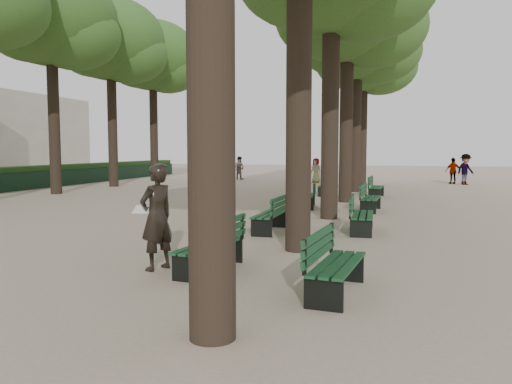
# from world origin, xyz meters

# --- Properties ---
(ground) EXTENTS (120.00, 120.00, 0.00)m
(ground) POSITION_xyz_m (0.00, 0.00, 0.00)
(ground) COLOR tan
(ground) RESTS_ON ground
(tree_central_3) EXTENTS (6.00, 6.00, 9.95)m
(tree_central_3) POSITION_xyz_m (1.50, 13.00, 7.65)
(tree_central_3) COLOR #33261C
(tree_central_3) RESTS_ON ground
(tree_central_4) EXTENTS (6.00, 6.00, 9.95)m
(tree_central_4) POSITION_xyz_m (1.50, 18.00, 7.65)
(tree_central_4) COLOR #33261C
(tree_central_4) RESTS_ON ground
(tree_central_5) EXTENTS (6.00, 6.00, 9.95)m
(tree_central_5) POSITION_xyz_m (1.50, 23.00, 7.65)
(tree_central_5) COLOR #33261C
(tree_central_5) RESTS_ON ground
(tree_far_3) EXTENTS (6.00, 6.00, 10.45)m
(tree_far_3) POSITION_xyz_m (-12.00, 13.00, 8.14)
(tree_far_3) COLOR #33261C
(tree_far_3) RESTS_ON ground
(tree_far_4) EXTENTS (6.00, 6.00, 10.45)m
(tree_far_4) POSITION_xyz_m (-12.00, 18.00, 8.14)
(tree_far_4) COLOR #33261C
(tree_far_4) RESTS_ON ground
(tree_far_5) EXTENTS (6.00, 6.00, 10.45)m
(tree_far_5) POSITION_xyz_m (-12.00, 23.00, 8.14)
(tree_far_5) COLOR #33261C
(tree_far_5) RESTS_ON ground
(bench_left_0) EXTENTS (0.78, 1.85, 0.92)m
(bench_left_0) POSITION_xyz_m (0.37, 0.87, 0.27)
(bench_left_0) COLOR black
(bench_left_0) RESTS_ON ground
(bench_left_1) EXTENTS (0.61, 1.81, 0.92)m
(bench_left_1) POSITION_xyz_m (0.37, 5.14, 0.27)
(bench_left_1) COLOR black
(bench_left_1) RESTS_ON ground
(bench_left_2) EXTENTS (0.80, 1.86, 0.92)m
(bench_left_2) POSITION_xyz_m (0.37, 10.65, 0.27)
(bench_left_2) COLOR black
(bench_left_2) RESTS_ON ground
(bench_left_3) EXTENTS (0.58, 1.80, 0.92)m
(bench_left_3) POSITION_xyz_m (0.37, 15.71, 0.27)
(bench_left_3) COLOR black
(bench_left_3) RESTS_ON ground
(bench_right_0) EXTENTS (0.75, 1.85, 0.92)m
(bench_right_0) POSITION_xyz_m (2.63, 0.06, 0.27)
(bench_right_0) COLOR black
(bench_right_0) RESTS_ON ground
(bench_right_1) EXTENTS (0.63, 1.82, 0.92)m
(bench_right_1) POSITION_xyz_m (2.63, 5.67, 0.27)
(bench_right_1) COLOR black
(bench_right_1) RESTS_ON ground
(bench_right_2) EXTENTS (0.68, 1.83, 0.92)m
(bench_right_2) POSITION_xyz_m (2.63, 10.20, 0.27)
(bench_right_2) COLOR black
(bench_right_2) RESTS_ON ground
(bench_right_3) EXTENTS (0.68, 1.83, 0.92)m
(bench_right_3) POSITION_xyz_m (2.63, 15.29, 0.27)
(bench_right_3) COLOR black
(bench_right_3) RESTS_ON ground
(man_with_map) EXTENTS (0.75, 0.83, 1.86)m
(man_with_map) POSITION_xyz_m (-0.55, 0.72, 0.93)
(man_with_map) COLOR black
(man_with_map) RESTS_ON ground
(pedestrian_e) EXTENTS (1.47, 1.44, 1.83)m
(pedestrian_e) POSITION_xyz_m (-8.36, 23.49, 0.91)
(pedestrian_e) COLOR #262628
(pedestrian_e) RESTS_ON ground
(pedestrian_c) EXTENTS (0.98, 0.60, 1.59)m
(pedestrian_c) POSITION_xyz_m (6.80, 25.33, 0.79)
(pedestrian_c) COLOR #262628
(pedestrian_c) RESTS_ON ground
(pedestrian_d) EXTENTS (0.82, 0.63, 1.55)m
(pedestrian_d) POSITION_xyz_m (-1.40, 24.18, 0.78)
(pedestrian_d) COLOR #262628
(pedestrian_d) RESTS_ON ground
(pedestrian_b) EXTENTS (1.16, 1.02, 1.83)m
(pedestrian_b) POSITION_xyz_m (7.43, 24.81, 0.92)
(pedestrian_b) COLOR #262628
(pedestrian_b) RESTS_ON ground
(pedestrian_a) EXTENTS (0.84, 0.55, 1.61)m
(pedestrian_a) POSITION_xyz_m (-7.09, 26.12, 0.81)
(pedestrian_a) COLOR #262628
(pedestrian_a) RESTS_ON ground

